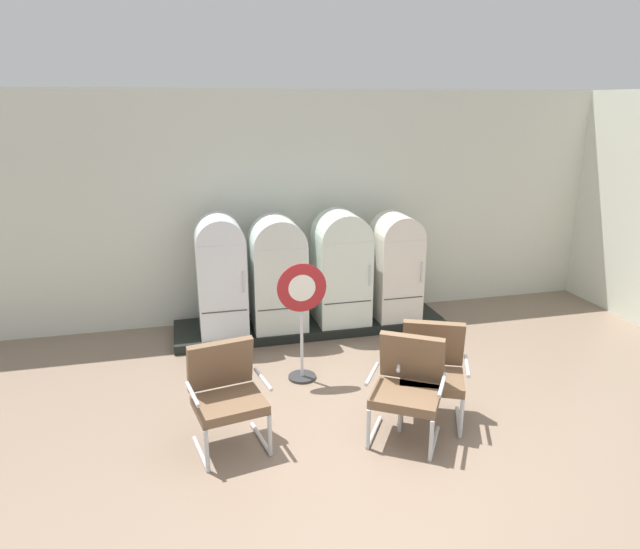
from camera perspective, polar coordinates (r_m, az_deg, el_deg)
ground at (r=5.48m, az=6.51°, el=-17.51°), size 12.00×10.00×0.05m
back_wall at (r=8.16m, az=-2.09°, el=6.92°), size 11.76×0.12×3.24m
side_wall_right at (r=9.31m, az=29.17°, el=5.87°), size 0.16×2.20×3.24m
display_plinth at (r=8.00m, az=-1.02°, el=-5.05°), size 3.74×0.95×0.12m
refrigerator_0 at (r=7.44m, az=-9.99°, el=0.29°), size 0.62×0.70×1.57m
refrigerator_1 at (r=7.53m, az=-4.31°, el=0.42°), size 0.71×0.68×1.52m
refrigerator_2 at (r=7.73m, az=2.15°, el=1.05°), size 0.71×0.72×1.55m
refrigerator_3 at (r=7.97m, az=7.67°, el=1.17°), size 0.61×0.68×1.49m
armchair_left at (r=5.33m, az=-9.47°, el=-11.46°), size 0.76×0.73×0.98m
armchair_right at (r=5.79m, az=11.28°, el=-9.14°), size 0.83×0.82×0.98m
armchair_center at (r=5.45m, az=8.89°, el=-10.77°), size 0.86×0.86×0.98m
sign_stand at (r=6.34m, az=-1.85°, el=-4.55°), size 0.55×0.32×1.39m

